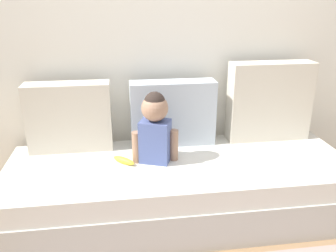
# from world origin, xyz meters

# --- Properties ---
(ground_plane) EXTENTS (12.00, 12.00, 0.00)m
(ground_plane) POSITION_xyz_m (0.00, 0.00, 0.00)
(ground_plane) COLOR #93704C
(back_wall) EXTENTS (5.47, 0.10, 2.50)m
(back_wall) POSITION_xyz_m (0.00, 0.53, 1.25)
(back_wall) COLOR silver
(back_wall) RESTS_ON ground
(couch) EXTENTS (2.27, 0.81, 0.39)m
(couch) POSITION_xyz_m (0.00, 0.00, 0.19)
(couch) COLOR beige
(couch) RESTS_ON ground
(throw_pillow_left) EXTENTS (0.56, 0.16, 0.47)m
(throw_pillow_left) POSITION_xyz_m (-0.70, 0.30, 0.62)
(throw_pillow_left) COLOR beige
(throw_pillow_left) RESTS_ON couch
(throw_pillow_center) EXTENTS (0.59, 0.16, 0.45)m
(throw_pillow_center) POSITION_xyz_m (0.00, 0.30, 0.61)
(throw_pillow_center) COLOR #B2BCC6
(throw_pillow_center) RESTS_ON couch
(throw_pillow_right) EXTENTS (0.59, 0.16, 0.57)m
(throw_pillow_right) POSITION_xyz_m (0.70, 0.30, 0.67)
(throw_pillow_right) COLOR beige
(throw_pillow_right) RESTS_ON couch
(toddler) EXTENTS (0.30, 0.19, 0.46)m
(toddler) POSITION_xyz_m (-0.15, 0.04, 0.63)
(toddler) COLOR #4C5B93
(toddler) RESTS_ON couch
(banana) EXTENTS (0.15, 0.15, 0.04)m
(banana) POSITION_xyz_m (-0.36, 0.03, 0.41)
(banana) COLOR yellow
(banana) RESTS_ON couch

